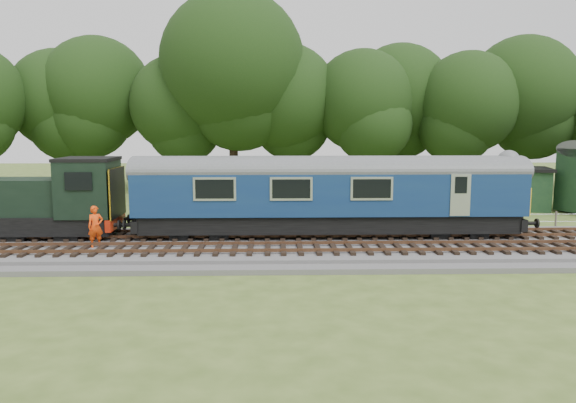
{
  "coord_description": "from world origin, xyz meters",
  "views": [
    {
      "loc": [
        -1.1,
        -24.77,
        5.53
      ],
      "look_at": [
        -0.45,
        1.4,
        2.0
      ],
      "focal_mm": 35.0,
      "sensor_mm": 36.0,
      "label": 1
    }
  ],
  "objects": [
    {
      "name": "ballast",
      "position": [
        0.0,
        0.0,
        0.17
      ],
      "size": [
        70.0,
        7.0,
        0.35
      ],
      "primitive_type": "cube",
      "color": "#4C4C4F",
      "rests_on": "ground"
    },
    {
      "name": "tree_line",
      "position": [
        0.0,
        22.0,
        0.0
      ],
      "size": [
        70.0,
        8.0,
        18.0
      ],
      "primitive_type": null,
      "color": "black",
      "rests_on": "ground"
    },
    {
      "name": "fence",
      "position": [
        0.0,
        4.5,
        0.0
      ],
      "size": [
        64.0,
        0.12,
        1.0
      ],
      "primitive_type": null,
      "color": "#6B6054",
      "rests_on": "ground"
    },
    {
      "name": "ground",
      "position": [
        0.0,
        0.0,
        0.0
      ],
      "size": [
        120.0,
        120.0,
        0.0
      ],
      "primitive_type": "plane",
      "color": "#445C22",
      "rests_on": "ground"
    },
    {
      "name": "shed",
      "position": [
        15.46,
        12.05,
        1.42
      ],
      "size": [
        4.13,
        4.13,
        2.8
      ],
      "rotation": [
        0.0,
        0.0,
        -0.24
      ],
      "color": "#16321F",
      "rests_on": "ground"
    },
    {
      "name": "worker",
      "position": [
        -8.78,
        -0.85,
        1.25
      ],
      "size": [
        0.78,
        0.71,
        1.79
      ],
      "primitive_type": "imported",
      "rotation": [
        0.0,
        0.0,
        0.55
      ],
      "color": "#FF450D",
      "rests_on": "ballast"
    },
    {
      "name": "track_north",
      "position": [
        0.0,
        1.4,
        0.42
      ],
      "size": [
        67.2,
        2.4,
        0.21
      ],
      "color": "black",
      "rests_on": "ballast"
    },
    {
      "name": "dmu_railcar",
      "position": [
        1.47,
        1.4,
        2.61
      ],
      "size": [
        18.05,
        2.86,
        3.88
      ],
      "color": "black",
      "rests_on": "ground"
    },
    {
      "name": "track_south",
      "position": [
        0.0,
        -1.6,
        0.42
      ],
      "size": [
        67.2,
        2.4,
        0.21
      ],
      "color": "black",
      "rests_on": "ballast"
    },
    {
      "name": "shunter_loco",
      "position": [
        -12.46,
        1.4,
        1.97
      ],
      "size": [
        8.91,
        2.6,
        3.38
      ],
      "color": "black",
      "rests_on": "ground"
    }
  ]
}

